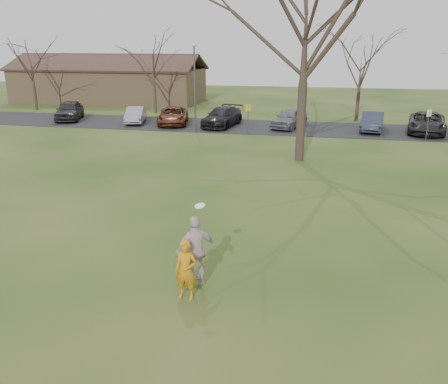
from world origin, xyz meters
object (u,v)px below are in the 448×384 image
at_px(car_6, 427,123).
at_px(car_4, 289,118).
at_px(lamp_post, 195,76).
at_px(car_1, 135,115).
at_px(player_defender, 186,270).
at_px(car_5, 372,121).
at_px(catching_play, 196,250).
at_px(building, 109,84).
at_px(car_2, 173,116).
at_px(car_3, 222,117).
at_px(big_tree, 306,27).
at_px(car_0, 69,110).

bearing_deg(car_6, car_4, -170.67).
distance_m(car_6, lamp_post, 17.02).
xyz_separation_m(car_1, car_4, (12.35, 0.31, 0.10)).
relative_size(player_defender, car_5, 0.37).
height_order(car_5, catching_play, catching_play).
bearing_deg(car_4, car_6, 16.12).
bearing_deg(lamp_post, car_4, 20.58).
bearing_deg(player_defender, car_5, 78.57).
height_order(building, lamp_post, lamp_post).
distance_m(car_2, car_5, 15.23).
bearing_deg(car_3, catching_play, -70.98).
distance_m(car_1, car_3, 7.20).
height_order(car_5, building, building).
relative_size(car_1, big_tree, 0.28).
xyz_separation_m(car_2, car_5, (15.23, 0.20, 0.03)).
bearing_deg(player_defender, car_3, 103.72).
bearing_deg(player_defender, car_6, 70.89).
distance_m(car_3, building, 20.55).
bearing_deg(car_2, car_3, -13.69).
distance_m(car_0, building, 13.26).
xyz_separation_m(player_defender, car_2, (-8.34, 24.98, -0.08)).
bearing_deg(catching_play, car_4, 88.37).
distance_m(building, lamp_post, 20.99).
height_order(car_2, car_6, car_6).
distance_m(car_4, lamp_post, 7.87).
height_order(car_4, lamp_post, lamp_post).
bearing_deg(car_6, catching_play, -102.67).
relative_size(car_5, catching_play, 1.85).
distance_m(player_defender, car_2, 26.34).
relative_size(lamp_post, big_tree, 0.45).
xyz_separation_m(car_4, catching_play, (-0.70, -24.75, 0.32)).
relative_size(car_2, car_3, 0.96).
bearing_deg(big_tree, car_6, 48.95).
height_order(car_0, big_tree, big_tree).
bearing_deg(lamp_post, building, 132.09).
xyz_separation_m(car_4, lamp_post, (-6.73, -2.53, 3.19)).
distance_m(car_0, car_2, 9.20).
distance_m(car_0, car_5, 24.42).
height_order(catching_play, building, building).
xyz_separation_m(car_0, car_4, (18.35, 0.02, -0.05)).
bearing_deg(building, car_4, -32.04).
distance_m(car_3, car_4, 5.16).
bearing_deg(catching_play, car_5, 74.63).
bearing_deg(car_5, catching_play, -96.74).
bearing_deg(big_tree, car_5, 64.15).
bearing_deg(car_4, catching_play, -74.29).
height_order(car_3, car_6, car_6).
xyz_separation_m(car_1, big_tree, (13.62, -9.72, 6.32)).
bearing_deg(player_defender, building, 121.34).
distance_m(player_defender, catching_play, 0.64).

